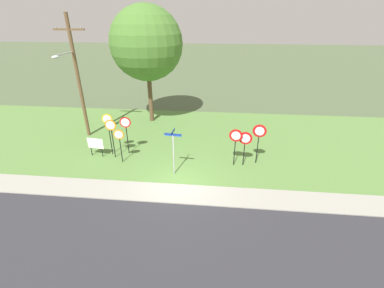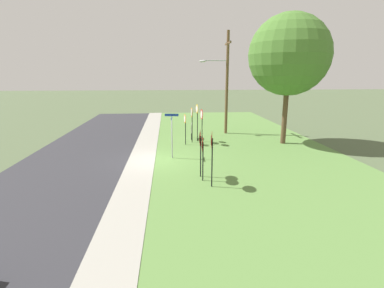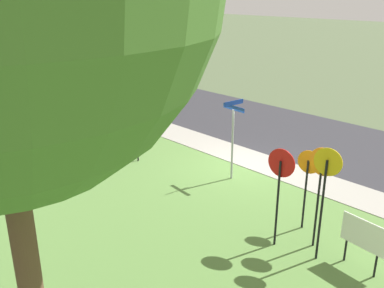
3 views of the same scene
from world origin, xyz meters
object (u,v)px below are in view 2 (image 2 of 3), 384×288
(stop_sign_near_right, at_px, (192,117))
(yield_sign_near_left, at_px, (202,147))
(yield_sign_far_left, at_px, (200,142))
(stop_sign_far_left, at_px, (197,115))
(street_name_post, at_px, (172,132))
(utility_pole, at_px, (225,79))
(stop_sign_near_left, at_px, (202,119))
(oak_tree_left, at_px, (289,55))
(yield_sign_near_right, at_px, (212,145))
(stop_sign_far_center, at_px, (185,123))
(notice_board, at_px, (192,128))

(stop_sign_near_right, relative_size, yield_sign_near_left, 1.17)
(yield_sign_far_left, bearing_deg, stop_sign_far_left, -174.59)
(street_name_post, relative_size, utility_pole, 0.32)
(stop_sign_near_left, relative_size, stop_sign_far_left, 0.91)
(street_name_post, height_order, oak_tree_left, oak_tree_left)
(stop_sign_near_right, relative_size, street_name_post, 0.96)
(yield_sign_near_right, bearing_deg, stop_sign_near_right, -168.15)
(stop_sign_near_left, height_order, yield_sign_near_left, stop_sign_near_left)
(utility_pole, relative_size, oak_tree_left, 0.93)
(yield_sign_far_left, xyz_separation_m, oak_tree_left, (-6.77, 6.94, 4.51))
(stop_sign_near_left, relative_size, yield_sign_near_right, 0.99)
(yield_sign_near_left, bearing_deg, stop_sign_near_left, -177.09)
(yield_sign_far_left, distance_m, street_name_post, 3.71)
(stop_sign_far_left, relative_size, yield_sign_near_left, 1.27)
(stop_sign_near_left, bearing_deg, street_name_post, -37.76)
(stop_sign_far_center, xyz_separation_m, yield_sign_near_right, (8.30, 0.68, 0.36))
(stop_sign_near_right, height_order, yield_sign_near_right, stop_sign_near_right)
(street_name_post, distance_m, oak_tree_left, 10.04)
(notice_board, bearing_deg, stop_sign_far_center, -11.22)
(yield_sign_far_left, relative_size, notice_board, 1.90)
(stop_sign_far_left, distance_m, yield_sign_near_right, 9.32)
(stop_sign_far_left, bearing_deg, yield_sign_near_left, -12.67)
(yield_sign_near_right, xyz_separation_m, oak_tree_left, (-8.15, 6.58, 4.35))
(stop_sign_far_left, xyz_separation_m, stop_sign_far_center, (1.02, -0.97, -0.43))
(street_name_post, bearing_deg, stop_sign_near_left, 152.54)
(yield_sign_near_left, bearing_deg, yield_sign_far_left, -166.15)
(stop_sign_near_right, bearing_deg, oak_tree_left, 81.39)
(yield_sign_far_left, bearing_deg, yield_sign_near_right, 24.71)
(stop_sign_near_right, relative_size, stop_sign_far_center, 1.18)
(stop_sign_near_left, height_order, utility_pole, utility_pole)
(yield_sign_near_left, bearing_deg, stop_sign_near_right, -171.91)
(stop_sign_near_left, xyz_separation_m, yield_sign_near_left, (7.45, -0.83, -0.22))
(yield_sign_near_left, xyz_separation_m, utility_pole, (-11.44, 3.22, 2.93))
(utility_pole, xyz_separation_m, notice_board, (2.06, -2.96, -3.74))
(stop_sign_near_left, xyz_separation_m, oak_tree_left, (0.11, 6.07, 4.43))
(yield_sign_near_left, relative_size, yield_sign_near_right, 0.86)
(stop_sign_near_right, distance_m, notice_board, 1.62)
(stop_sign_far_center, bearing_deg, stop_sign_near_right, 134.40)
(stop_sign_far_left, distance_m, yield_sign_far_left, 7.96)
(oak_tree_left, bearing_deg, stop_sign_far_center, -91.14)
(street_name_post, height_order, notice_board, street_name_post)
(stop_sign_near_left, relative_size, stop_sign_near_right, 0.98)
(yield_sign_near_left, bearing_deg, street_name_post, -152.07)
(utility_pole, bearing_deg, yield_sign_near_right, -13.35)
(stop_sign_near_right, xyz_separation_m, stop_sign_far_left, (-0.35, 0.44, 0.12))
(yield_sign_near_right, bearing_deg, notice_board, -168.80)
(notice_board, bearing_deg, oak_tree_left, 79.92)
(oak_tree_left, bearing_deg, yield_sign_near_right, -38.92)
(stop_sign_far_left, bearing_deg, stop_sign_near_left, 3.53)
(yield_sign_near_left, distance_m, utility_pole, 12.24)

